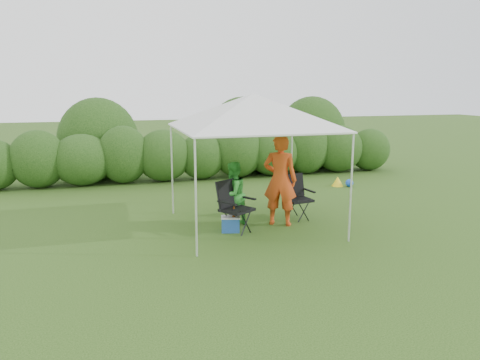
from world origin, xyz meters
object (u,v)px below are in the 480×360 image
object	(u,v)px
man	(280,180)
woman	(233,194)
canopy	(253,111)
chair_left	(233,203)
cooler	(231,224)
chair_right	(296,194)

from	to	relation	value
man	woman	size ratio (longest dim) A/B	1.41
canopy	woman	size ratio (longest dim) A/B	2.21
canopy	chair_left	distance (m)	1.93
canopy	chair_left	xyz separation A→B (m)	(-0.49, -0.23, -1.86)
woman	cooler	world-z (taller)	woman
chair_right	cooler	xyz separation A→B (m)	(-1.70, -0.59, -0.41)
canopy	chair_right	size ratio (longest dim) A/B	3.08
cooler	chair_left	bearing A→B (deg)	38.50
canopy	man	world-z (taller)	canopy
chair_left	woman	xyz separation A→B (m)	(0.08, 0.33, 0.10)
cooler	man	bearing A→B (deg)	24.21
chair_right	cooler	world-z (taller)	chair_right
chair_right	chair_left	xyz separation A→B (m)	(-1.64, -0.56, 0.03)
chair_left	man	distance (m)	1.17
man	woman	world-z (taller)	man
chair_right	man	world-z (taller)	man
woman	cooler	xyz separation A→B (m)	(-0.15, -0.36, -0.54)
chair_left	woman	distance (m)	0.36
canopy	man	size ratio (longest dim) A/B	1.56
canopy	chair_right	distance (m)	2.24
chair_left	man	size ratio (longest dim) A/B	0.54
chair_left	cooler	distance (m)	0.45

